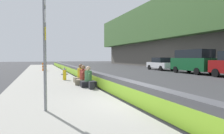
{
  "coord_description": "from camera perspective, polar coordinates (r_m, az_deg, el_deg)",
  "views": [
    {
      "loc": [
        -6.42,
        3.27,
        1.75
      ],
      "look_at": [
        6.39,
        -1.35,
        1.09
      ],
      "focal_mm": 32.7,
      "sensor_mm": 36.0,
      "label": 1
    }
  ],
  "objects": [
    {
      "name": "jersey_barrier",
      "position": [
        7.33,
        7.06,
        -7.68
      ],
      "size": [
        76.0,
        0.45,
        0.85
      ],
      "color": "#47474C",
      "rests_on": "ground_plane"
    },
    {
      "name": "sidewalk_strip",
      "position": [
        6.67,
        -14.16,
        -11.92
      ],
      "size": [
        80.0,
        4.4,
        0.14
      ],
      "primitive_type": "cube",
      "color": "gray",
      "rests_on": "ground_plane"
    },
    {
      "name": "fire_hydrant",
      "position": [
        14.86,
        -13.13,
        -1.8
      ],
      "size": [
        0.26,
        0.46,
        0.88
      ],
      "color": "gold",
      "rests_on": "sidewalk_strip"
    },
    {
      "name": "seated_person_foreground",
      "position": [
        11.17,
        -6.65,
        -3.72
      ],
      "size": [
        0.72,
        0.83,
        1.13
      ],
      "color": "black",
      "rests_on": "sidewalk_strip"
    },
    {
      "name": "parked_car_fourth",
      "position": [
        28.45,
        13.43,
        0.89
      ],
      "size": [
        4.5,
        1.95,
        1.71
      ],
      "color": "silver",
      "rests_on": "ground_plane"
    },
    {
      "name": "route_sign_post",
      "position": [
        6.4,
        -18.28,
        6.96
      ],
      "size": [
        0.44,
        0.09,
        3.6
      ],
      "color": "gray",
      "rests_on": "sidewalk_strip"
    },
    {
      "name": "seated_person_middle",
      "position": [
        12.06,
        -8.06,
        -3.23
      ],
      "size": [
        0.93,
        1.01,
        1.14
      ],
      "color": "#706651",
      "rests_on": "sidewalk_strip"
    },
    {
      "name": "parked_car_third",
      "position": [
        23.46,
        21.71,
        1.59
      ],
      "size": [
        5.11,
        2.13,
        2.56
      ],
      "color": "#145128",
      "rests_on": "ground_plane"
    },
    {
      "name": "ground_plane",
      "position": [
        7.42,
        7.07,
        -10.91
      ],
      "size": [
        160.0,
        160.0,
        0.0
      ],
      "primitive_type": "plane",
      "color": "#353538",
      "rests_on": "ground"
    },
    {
      "name": "backpack",
      "position": [
        10.34,
        -5.74,
        -5.12
      ],
      "size": [
        0.32,
        0.28,
        0.4
      ],
      "color": "#232328",
      "rests_on": "sidewalk_strip"
    },
    {
      "name": "construction_barrel",
      "position": [
        25.66,
        -18.38,
        0.09
      ],
      "size": [
        0.54,
        0.54,
        0.95
      ],
      "color": "orange",
      "rests_on": "sidewalk_strip"
    },
    {
      "name": "street_lamp",
      "position": [
        22.03,
        28.77,
        10.33
      ],
      "size": [
        0.44,
        2.76,
        7.91
      ],
      "color": "#9E9EA3",
      "rests_on": "ground_plane"
    },
    {
      "name": "seated_person_rear",
      "position": [
        13.19,
        -8.74,
        -2.68
      ],
      "size": [
        0.75,
        0.86,
        1.18
      ],
      "color": "#706651",
      "rests_on": "sidewalk_strip"
    }
  ]
}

